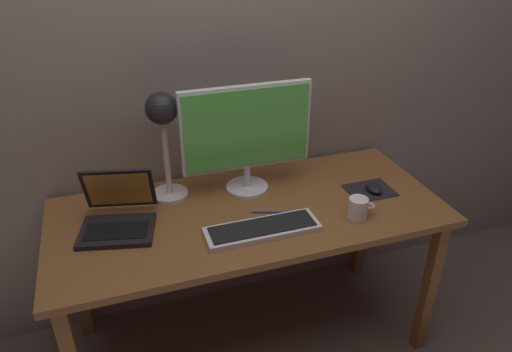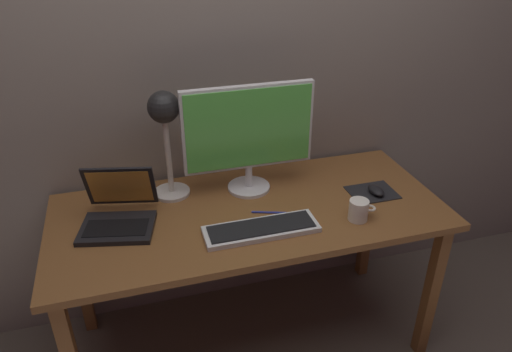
% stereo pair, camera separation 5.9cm
% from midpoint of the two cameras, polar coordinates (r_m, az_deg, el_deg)
% --- Properties ---
extents(ground_plane, '(4.80, 4.80, 0.00)m').
position_cam_midpoint_polar(ground_plane, '(2.44, -1.42, -18.79)').
color(ground_plane, brown).
rests_on(ground_plane, ground).
extents(back_wall, '(4.80, 0.06, 2.60)m').
position_cam_midpoint_polar(back_wall, '(2.09, -5.21, 14.87)').
color(back_wall, gray).
rests_on(back_wall, ground).
extents(desk, '(1.60, 0.70, 0.74)m').
position_cam_midpoint_polar(desk, '(2.00, -1.65, -5.93)').
color(desk, brown).
rests_on(desk, ground).
extents(monitor, '(0.55, 0.18, 0.47)m').
position_cam_midpoint_polar(monitor, '(1.97, -1.99, 5.20)').
color(monitor, silver).
rests_on(monitor, desk).
extents(keyboard_main, '(0.44, 0.14, 0.03)m').
position_cam_midpoint_polar(keyboard_main, '(1.82, -0.13, -6.34)').
color(keyboard_main, silver).
rests_on(keyboard_main, desk).
extents(laptop, '(0.33, 0.33, 0.22)m').
position_cam_midpoint_polar(laptop, '(1.92, -17.06, -3.99)').
color(laptop, black).
rests_on(laptop, desk).
extents(desk_lamp, '(0.15, 0.15, 0.46)m').
position_cam_midpoint_polar(desk_lamp, '(1.94, -11.96, 6.14)').
color(desk_lamp, beige).
rests_on(desk_lamp, desk).
extents(mousepad, '(0.20, 0.16, 0.00)m').
position_cam_midpoint_polar(mousepad, '(2.13, 12.70, -1.68)').
color(mousepad, black).
rests_on(mousepad, desk).
extents(mouse, '(0.06, 0.10, 0.03)m').
position_cam_midpoint_polar(mouse, '(2.12, 13.15, -1.41)').
color(mouse, black).
rests_on(mouse, mousepad).
extents(coffee_mug, '(0.11, 0.08, 0.09)m').
position_cam_midpoint_polar(coffee_mug, '(1.92, 11.31, -3.79)').
color(coffee_mug, white).
rests_on(coffee_mug, desk).
extents(pen, '(0.14, 0.05, 0.01)m').
position_cam_midpoint_polar(pen, '(1.93, 0.65, -4.36)').
color(pen, '#2633A5').
rests_on(pen, desk).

